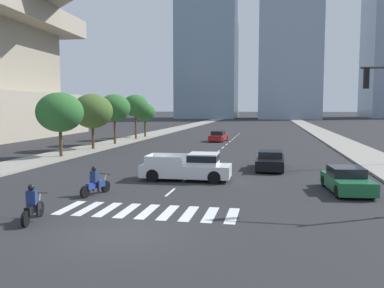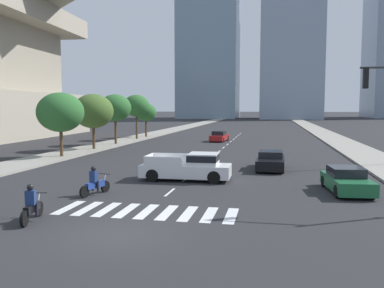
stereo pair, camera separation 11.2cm
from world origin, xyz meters
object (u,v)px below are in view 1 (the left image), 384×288
street_tree_fourth (136,106)px  street_tree_second (92,111)px  motorcycle_lead (95,184)px  street_tree_fifth (145,112)px  sedan_green_1 (347,181)px  street_tree_nearest (60,112)px  pickup_truck (190,167)px  sedan_black_0 (270,161)px  sedan_red_2 (218,137)px  motorcycle_trailing (33,207)px  street_tree_third (114,108)px

street_tree_fourth → street_tree_second: bearing=-90.0°
motorcycle_lead → street_tree_fifth: bearing=30.7°
sedan_green_1 → street_tree_fifth: 41.25m
sedan_green_1 → street_tree_second: bearing=-133.4°
sedan_green_1 → street_tree_second: 27.96m
street_tree_nearest → street_tree_fifth: (0.00, 24.39, -0.29)m
pickup_truck → sedan_black_0: pickup_truck is taller
sedan_black_0 → street_tree_fourth: size_ratio=0.79×
sedan_red_2 → street_tree_nearest: (-11.36, -20.01, 3.37)m
sedan_green_1 → sedan_red_2: 32.20m
street_tree_fifth → motorcycle_lead: bearing=-76.2°
motorcycle_lead → street_tree_second: 22.49m
sedan_black_0 → sedan_red_2: (-6.66, 23.24, 0.01)m
sedan_red_2 → street_tree_fifth: 12.56m
motorcycle_lead → sedan_black_0: bearing=-23.1°
motorcycle_lead → motorcycle_trailing: size_ratio=0.99×
street_tree_fourth → motorcycle_trailing: bearing=-77.0°
sedan_red_2 → street_tree_nearest: bearing=155.2°
sedan_red_2 → street_tree_fourth: bearing=93.7°
motorcycle_lead → street_tree_nearest: size_ratio=0.38×
motorcycle_lead → street_tree_third: size_ratio=0.36×
motorcycle_trailing → street_tree_nearest: street_tree_nearest is taller
street_tree_third → street_tree_fifth: 11.80m
street_tree_fifth → street_tree_fourth: bearing=-90.0°
motorcycle_trailing → street_tree_nearest: (-8.97, 18.51, 3.40)m
street_tree_third → street_tree_fifth: street_tree_third is taller
motorcycle_lead → street_tree_second: size_ratio=0.37×
pickup_truck → sedan_red_2: (-1.88, 28.58, -0.19)m
street_tree_nearest → pickup_truck: bearing=-32.9°
street_tree_third → street_tree_fourth: size_ratio=0.97×
street_tree_fourth → sedan_green_1: bearing=-54.4°
motorcycle_trailing → sedan_green_1: bearing=-69.7°
street_tree_fourth → motorcycle_lead: bearing=-74.6°
pickup_truck → street_tree_nearest: 16.09m
street_tree_third → street_tree_fourth: (0.00, 7.61, 0.27)m
street_tree_nearest → street_tree_third: size_ratio=0.96×
pickup_truck → sedan_green_1: pickup_truck is taller
motorcycle_trailing → street_tree_fifth: size_ratio=0.43×
sedan_green_1 → sedan_black_0: bearing=-157.0°
sedan_black_0 → street_tree_fifth: street_tree_fifth is taller
sedan_black_0 → sedan_red_2: 24.17m
pickup_truck → sedan_green_1: 8.90m
pickup_truck → street_tree_second: size_ratio=0.96×
motorcycle_lead → sedan_red_2: (2.03, 33.59, 0.04)m
pickup_truck → street_tree_second: (-13.24, 15.16, 3.22)m
motorcycle_trailing → sedan_green_1: (12.98, 8.11, 0.02)m
sedan_red_2 → street_tree_fourth: street_tree_fourth is taller
sedan_black_0 → street_tree_second: street_tree_second is taller
sedan_black_0 → sedan_green_1: size_ratio=1.08×
street_tree_nearest → street_tree_fourth: size_ratio=0.93×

